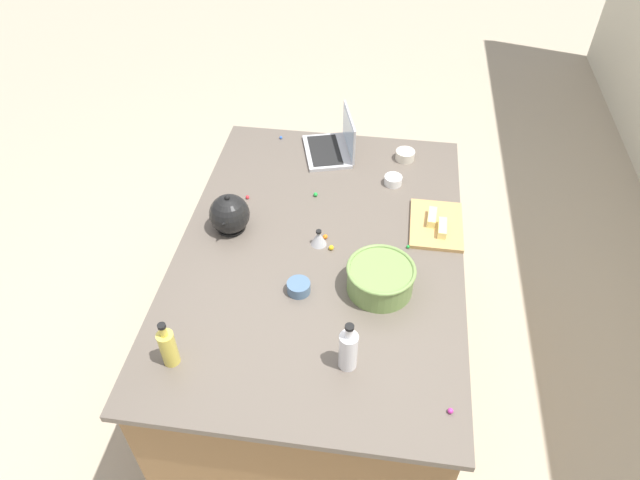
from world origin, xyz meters
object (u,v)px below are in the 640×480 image
at_px(ramekin_medium, 405,155).
at_px(bottle_vinegar, 348,350).
at_px(kettle, 229,215).
at_px(cutting_board, 436,225).
at_px(butter_stick_right, 442,228).
at_px(bottle_oil, 168,347).
at_px(ramekin_small, 393,180).
at_px(mixing_bowl_large, 380,278).
at_px(ramekin_wide, 299,287).
at_px(laptop, 334,145).
at_px(kitchen_timer, 319,238).
at_px(butter_stick_left, 432,217).

bearing_deg(ramekin_medium, bottle_vinegar, -7.15).
relative_size(kettle, ramekin_medium, 2.18).
bearing_deg(cutting_board, butter_stick_right, 25.12).
xyz_separation_m(bottle_oil, ramekin_small, (-1.14, 0.74, -0.06)).
relative_size(mixing_bowl_large, ramekin_wide, 2.91).
relative_size(laptop, bottle_vinegar, 1.61).
relative_size(bottle_vinegar, ramekin_wide, 2.35).
distance_m(laptop, cutting_board, 0.73).
bearing_deg(laptop, bottle_vinegar, 9.18).
height_order(mixing_bowl_large, kitchen_timer, mixing_bowl_large).
bearing_deg(butter_stick_left, kettle, -79.94).
distance_m(cutting_board, ramekin_small, 0.35).
distance_m(cutting_board, butter_stick_left, 0.04).
distance_m(ramekin_wide, kitchen_timer, 0.29).
distance_m(ramekin_medium, kitchen_timer, 0.77).
bearing_deg(ramekin_small, kitchen_timer, -32.58).
relative_size(mixing_bowl_large, cutting_board, 0.86).
relative_size(butter_stick_right, ramekin_wide, 1.16).
relative_size(bottle_oil, kitchen_timer, 2.72).
relative_size(bottle_vinegar, cutting_board, 0.70).
bearing_deg(bottle_oil, mixing_bowl_large, 122.22).
relative_size(ramekin_small, ramekin_medium, 0.88).
distance_m(laptop, kettle, 0.75).
bearing_deg(ramekin_medium, butter_stick_left, 15.72).
xyz_separation_m(cutting_board, kitchen_timer, (0.19, -0.51, 0.03)).
height_order(bottle_oil, bottle_vinegar, bottle_vinegar).
bearing_deg(ramekin_medium, kettle, -49.83).
xyz_separation_m(ramekin_small, ramekin_wide, (0.75, -0.34, 0.00)).
xyz_separation_m(laptop, ramekin_medium, (0.01, 0.37, -0.02)).
bearing_deg(cutting_board, bottle_oil, -47.71).
height_order(ramekin_wide, kitchen_timer, kitchen_timer).
xyz_separation_m(ramekin_small, kitchen_timer, (0.47, -0.30, 0.01)).
distance_m(bottle_vinegar, kettle, 0.88).
height_order(laptop, ramekin_medium, laptop).
relative_size(cutting_board, ramekin_wide, 3.37).
height_order(cutting_board, kitchen_timer, kitchen_timer).
relative_size(laptop, kitchen_timer, 4.66).
bearing_deg(ramekin_small, butter_stick_right, 34.83).
bearing_deg(ramekin_small, bottle_vinegar, -5.89).
xyz_separation_m(laptop, bottle_oil, (1.37, -0.42, 0.04)).
height_order(ramekin_medium, kitchen_timer, kitchen_timer).
xyz_separation_m(laptop, ramekin_wide, (0.97, -0.02, -0.02)).
bearing_deg(cutting_board, kitchen_timer, -69.92).
bearing_deg(ramekin_medium, butter_stick_right, 18.23).
xyz_separation_m(mixing_bowl_large, butter_stick_right, (-0.36, 0.25, -0.03)).
bearing_deg(ramekin_wide, butter_stick_left, 132.76).
xyz_separation_m(mixing_bowl_large, kettle, (-0.27, -0.68, 0.02)).
bearing_deg(butter_stick_right, ramekin_medium, -161.77).
distance_m(bottle_oil, ramekin_medium, 1.57).
bearing_deg(ramekin_small, ramekin_wide, -24.37).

